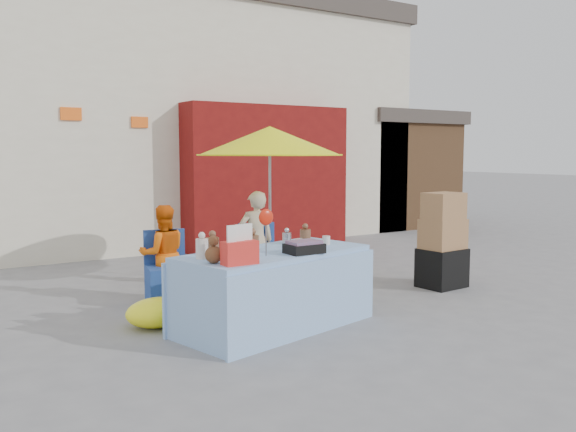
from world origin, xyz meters
TOP-DOWN VIEW (x-y plane):
  - ground at (0.00, 0.00)m, footprint 80.00×80.00m
  - backdrop at (0.52, 7.52)m, footprint 14.00×8.00m
  - market_table at (-0.44, -0.34)m, footprint 2.18×1.38m
  - chair_left at (-0.98, 1.12)m, footprint 0.56×0.55m
  - chair_right at (0.27, 1.12)m, footprint 0.56×0.55m
  - vendor_orange at (-0.98, 1.25)m, footprint 0.63×0.53m
  - vendor_beige at (0.27, 1.25)m, footprint 0.51×0.39m
  - umbrella at (0.57, 1.40)m, footprint 1.90×1.90m
  - box_stack at (2.37, 0.05)m, footprint 0.59×0.49m
  - tarp_bundle at (-1.41, 0.31)m, footprint 0.77×0.68m

SIDE VIEW (x-z plane):
  - ground at x=0.00m, z-range 0.00..0.00m
  - tarp_bundle at x=-1.41m, z-range 0.00..0.29m
  - chair_left at x=-0.98m, z-range -0.17..0.68m
  - chair_right at x=0.27m, z-range -0.17..0.68m
  - market_table at x=-0.44m, z-range -0.21..1.01m
  - box_stack at x=2.37m, z-range -0.05..1.19m
  - vendor_orange at x=-0.98m, z-range 0.00..1.14m
  - vendor_beige at x=0.27m, z-range 0.00..1.26m
  - umbrella at x=0.57m, z-range 0.85..2.94m
  - backdrop at x=0.52m, z-range -0.80..7.00m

